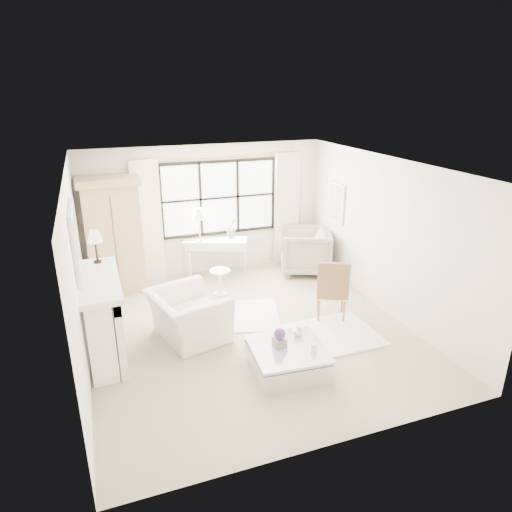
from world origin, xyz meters
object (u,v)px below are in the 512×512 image
Objects in this scene: console_table at (216,257)px; coffee_table at (288,360)px; club_armchair at (188,316)px; armoire at (114,235)px.

console_table is 1.28× the size of coffee_table.
club_armchair is (-1.09, -2.32, -0.02)m from console_table.
club_armchair is (0.90, -2.26, -0.76)m from armoire.
club_armchair is 1.09× the size of coffee_table.
armoire reaches higher than coffee_table.
console_table is at bearing 0.61° from armoire.
coffee_table is (1.10, -1.40, -0.20)m from club_armchair.
armoire is 4.28m from coffee_table.
coffee_table is at bearing -62.34° from armoire.
club_armchair is at bearing 132.85° from coffee_table.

